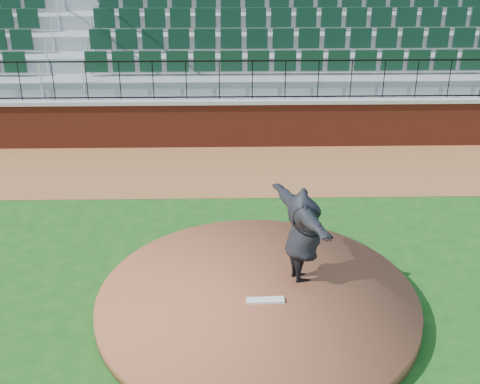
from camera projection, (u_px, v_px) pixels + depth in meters
The scene contains 10 objects.
ground at pixel (242, 298), 11.13m from camera, with size 90.00×90.00×0.00m, color #184B15.
warning_track at pixel (237, 169), 15.97m from camera, with size 34.00×3.20×0.01m, color brown.
field_wall at pixel (236, 124), 17.14m from camera, with size 34.00×0.35×1.20m, color maroon.
wall_cap at pixel (236, 101), 16.86m from camera, with size 34.00×0.45×0.10m, color #B7B7B7.
wall_railing at pixel (236, 80), 16.61m from camera, with size 34.00×0.05×1.00m, color black, non-canonical shape.
seating_stands at pixel (235, 37), 18.83m from camera, with size 34.00×5.10×4.60m, color gray, non-canonical shape.
concourse_wall at pixel (233, 4), 21.15m from camera, with size 34.00×0.50×5.50m, color maroon.
pitchers_mound at pixel (257, 303), 10.79m from camera, with size 5.36×5.36×0.25m, color brown.
pitching_rubber at pixel (265, 300), 10.62m from camera, with size 0.62×0.16×0.04m, color white.
pitcher at pixel (303, 234), 10.84m from camera, with size 2.16×0.59×1.76m, color black.
Camera 1 is at (-0.21, -9.17, 6.57)m, focal length 48.37 mm.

